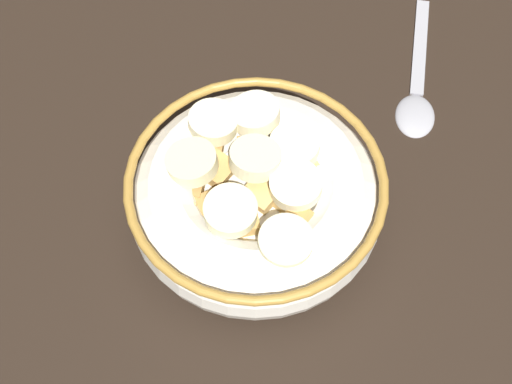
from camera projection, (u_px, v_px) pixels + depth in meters
ground_plane at (256, 222)px, 43.00cm from camera, size 109.59×109.59×2.00cm
cereal_bowl at (256, 194)px, 39.84cm from camera, size 16.10×16.10×5.88cm
spoon at (417, 93)px, 47.05cm from camera, size 12.61×9.67×0.80cm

